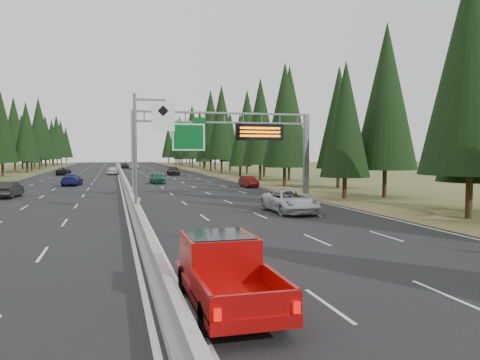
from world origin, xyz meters
The scene contains 18 objects.
road centered at (0.00, 80.00, 0.04)m, with size 32.00×260.00×0.08m, color black.
shoulder_right centered at (17.80, 80.00, 0.03)m, with size 3.60×260.00×0.06m, color olive.
shoulder_left centered at (-17.80, 80.00, 0.03)m, with size 3.60×260.00×0.06m, color #485528.
median_barrier centered at (0.00, 80.00, 0.41)m, with size 0.70×260.00×0.85m.
sign_gantry centered at (8.92, 34.88, 5.27)m, with size 16.75×0.98×7.80m.
hov_sign_pole centered at (0.58, 24.97, 4.72)m, with size 2.80×0.50×8.00m.
tree_row_right centered at (22.17, 75.17, 9.47)m, with size 11.85×242.62×18.76m.
silver_minivan centered at (10.46, 24.39, 0.88)m, with size 2.66×5.76×1.60m, color silver.
red_pickup centered at (1.50, 6.46, 1.11)m, with size 2.04×5.70×1.86m.
car_ahead_green centered at (4.33, 58.09, 0.80)m, with size 1.70×4.22×1.44m, color #145A36.
car_ahead_dkred centered at (14.50, 48.56, 0.75)m, with size 1.42×4.08×1.35m, color #61120D.
car_ahead_dkgrey centered at (9.43, 81.83, 0.87)m, with size 2.20×5.42×1.57m, color black.
car_ahead_white centered at (3.88, 118.86, 0.73)m, with size 2.15×4.67×1.30m, color silver.
car_ahead_far centered at (1.50, 122.62, 0.86)m, with size 1.85×4.61×1.57m, color black.
car_onc_near centered at (-10.87, 41.46, 0.84)m, with size 1.61×4.61×1.52m, color black.
car_onc_blue centered at (-6.54, 57.26, 0.83)m, with size 2.11×5.19×1.51m, color navy.
car_onc_white centered at (-1.50, 86.03, 0.85)m, with size 1.83×4.54×1.55m, color silver.
car_onc_far centered at (-10.48, 87.40, 0.82)m, with size 2.47×5.35×1.49m, color black.
Camera 1 is at (-1.36, -5.99, 4.25)m, focal length 35.00 mm.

